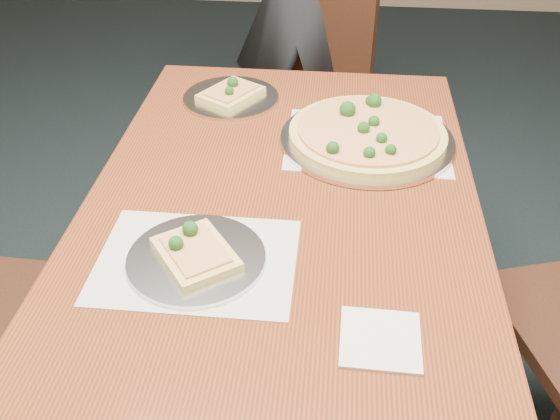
# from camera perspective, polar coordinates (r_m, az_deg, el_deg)

# --- Properties ---
(dining_table) EXTENTS (0.90, 1.50, 0.75)m
(dining_table) POSITION_cam_1_polar(r_m,az_deg,el_deg) (1.45, 0.00, -2.91)
(dining_table) COLOR #632813
(dining_table) RESTS_ON ground
(chair_far) EXTENTS (0.56, 0.56, 0.91)m
(chair_far) POSITION_cam_1_polar(r_m,az_deg,el_deg) (2.47, 2.61, 10.97)
(chair_far) COLOR black
(chair_far) RESTS_ON ground
(diner) EXTENTS (0.62, 0.44, 1.60)m
(diner) POSITION_cam_1_polar(r_m,az_deg,el_deg) (2.54, 2.08, 18.64)
(diner) COLOR black
(diner) RESTS_ON ground
(placemat_main) EXTENTS (0.42, 0.32, 0.00)m
(placemat_main) POSITION_cam_1_polar(r_m,az_deg,el_deg) (1.66, 7.93, 6.22)
(placemat_main) COLOR white
(placemat_main) RESTS_ON dining_table
(placemat_near) EXTENTS (0.40, 0.30, 0.00)m
(placemat_near) POSITION_cam_1_polar(r_m,az_deg,el_deg) (1.27, -7.64, -4.60)
(placemat_near) COLOR white
(placemat_near) RESTS_ON dining_table
(pizza_pan) EXTENTS (0.45, 0.45, 0.07)m
(pizza_pan) POSITION_cam_1_polar(r_m,az_deg,el_deg) (1.65, 7.97, 6.87)
(pizza_pan) COLOR silver
(pizza_pan) RESTS_ON dining_table
(slice_plate_near) EXTENTS (0.28, 0.28, 0.06)m
(slice_plate_near) POSITION_cam_1_polar(r_m,az_deg,el_deg) (1.27, -7.73, -4.12)
(slice_plate_near) COLOR silver
(slice_plate_near) RESTS_ON dining_table
(slice_plate_far) EXTENTS (0.28, 0.28, 0.06)m
(slice_plate_far) POSITION_cam_1_polar(r_m,az_deg,el_deg) (1.86, -4.51, 10.40)
(slice_plate_far) COLOR silver
(slice_plate_far) RESTS_ON dining_table
(napkin) EXTENTS (0.14, 0.14, 0.01)m
(napkin) POSITION_cam_1_polar(r_m,az_deg,el_deg) (1.12, 9.16, -11.59)
(napkin) COLOR white
(napkin) RESTS_ON dining_table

